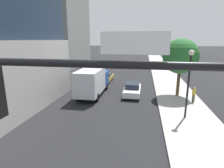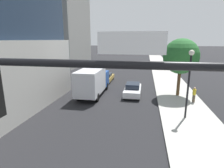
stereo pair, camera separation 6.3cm
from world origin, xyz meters
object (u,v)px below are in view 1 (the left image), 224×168
street_tree (181,56)px  car_white (132,89)px  traffic_light_pole (133,146)px  street_lamp (189,74)px  car_gold (106,77)px  box_truck (92,81)px  pedestrian_yellow_shirt (194,94)px

street_tree → car_white: street_tree is taller
traffic_light_pole → street_lamp: 12.82m
car_white → car_gold: car_white is taller
traffic_light_pole → car_gold: 26.14m
box_truck → pedestrian_yellow_shirt: box_truck is taller
pedestrian_yellow_shirt → street_tree: bearing=118.6°
box_truck → street_lamp: bearing=-28.2°
street_tree → car_gold: 12.51m
box_truck → pedestrian_yellow_shirt: 11.26m
car_white → car_gold: 8.30m
car_gold → box_truck: size_ratio=0.63×
car_white → box_truck: (-4.70, -0.95, 1.07)m
car_white → pedestrian_yellow_shirt: size_ratio=2.88×
street_tree → car_white: 6.62m
box_truck → pedestrian_yellow_shirt: size_ratio=4.50×
street_lamp → street_tree: (0.42, 6.52, 0.84)m
street_lamp → box_truck: bearing=151.8°
car_gold → street_tree: bearing=-32.7°
street_tree → car_gold: bearing=147.3°
street_lamp → car_gold: (-9.54, 12.92, -3.20)m
car_gold → pedestrian_yellow_shirt: 14.17m
traffic_light_pole → street_tree: 19.21m
traffic_light_pole → car_gold: (-5.82, 25.16, -4.03)m
street_lamp → car_gold: street_lamp is taller
car_white → pedestrian_yellow_shirt: (6.50, -1.83, 0.25)m
car_gold → street_lamp: bearing=-53.5°
box_truck → street_tree: bearing=8.0°
street_tree → pedestrian_yellow_shirt: street_tree is taller
car_white → box_truck: box_truck is taller
car_gold → box_truck: bearing=-90.0°
street_lamp → street_tree: size_ratio=0.86×
car_white → car_gold: size_ratio=1.02×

